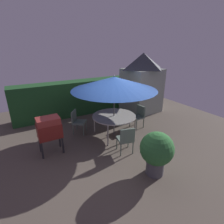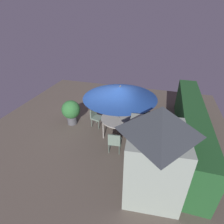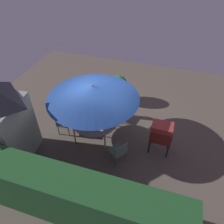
% 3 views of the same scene
% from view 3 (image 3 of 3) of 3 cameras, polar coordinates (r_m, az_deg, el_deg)
% --- Properties ---
extents(ground_plane, '(11.00, 11.00, 0.00)m').
position_cam_3_polar(ground_plane, '(8.43, -1.77, -3.57)').
color(ground_plane, brown).
extents(hedge_backdrop, '(6.42, 0.83, 1.63)m').
position_cam_3_polar(hedge_backdrop, '(5.88, -13.89, -20.59)').
color(hedge_backdrop, '#1E4C23').
rests_on(hedge_backdrop, ground).
extents(patio_table, '(1.60, 1.60, 0.80)m').
position_cam_3_polar(patio_table, '(7.53, -4.59, -2.42)').
color(patio_table, '#B2ADA3').
rests_on(patio_table, ground).
extents(patio_umbrella, '(2.99, 2.99, 2.28)m').
position_cam_3_polar(patio_umbrella, '(6.75, -5.14, 5.36)').
color(patio_umbrella, '#4C4C51').
rests_on(patio_umbrella, ground).
extents(bbq_grill, '(0.70, 0.51, 1.20)m').
position_cam_3_polar(bbq_grill, '(7.14, 13.07, -5.44)').
color(bbq_grill, maroon).
rests_on(bbq_grill, ground).
extents(chair_near_shed, '(0.65, 0.65, 0.90)m').
position_cam_3_polar(chair_near_shed, '(6.88, 1.85, -10.42)').
color(chair_near_shed, slate).
rests_on(chair_near_shed, ground).
extents(chair_far_side, '(0.55, 0.56, 0.90)m').
position_cam_3_polar(chair_far_side, '(8.46, 0.20, 1.38)').
color(chair_far_side, slate).
rests_on(chair_far_side, ground).
extents(chair_toward_hedge, '(0.51, 0.51, 0.90)m').
position_cam_3_polar(chair_toward_hedge, '(8.05, -13.16, -2.33)').
color(chair_toward_hedge, slate).
rests_on(chair_toward_hedge, ground).
extents(potted_plant_by_shed, '(0.87, 0.87, 1.20)m').
position_cam_3_polar(potted_plant_by_shed, '(9.30, 1.53, 6.78)').
color(potted_plant_by_shed, '#4C4C51').
rests_on(potted_plant_by_shed, ground).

